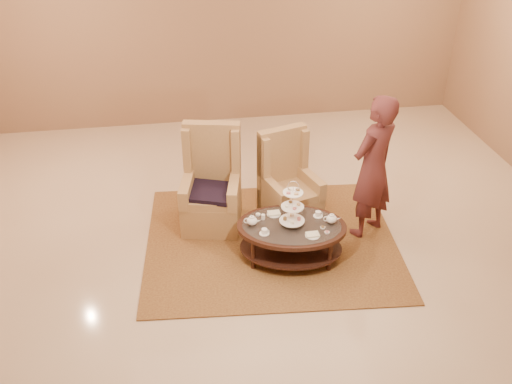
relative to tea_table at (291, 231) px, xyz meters
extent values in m
plane|color=beige|center=(-0.29, -0.01, -0.38)|extent=(8.00, 8.00, 0.00)
cube|color=white|center=(-0.29, -0.01, -0.38)|extent=(8.00, 8.00, 0.02)
cube|color=#997253|center=(-0.29, 3.99, 1.37)|extent=(8.00, 0.04, 3.50)
cube|color=olive|center=(-0.17, 0.34, -0.37)|extent=(3.18, 2.72, 0.02)
cylinder|color=black|center=(-0.46, -0.14, -0.17)|extent=(0.06, 0.06, 0.41)
cylinder|color=black|center=(0.37, -0.30, -0.17)|extent=(0.06, 0.06, 0.41)
cylinder|color=black|center=(-0.37, 0.30, -0.17)|extent=(0.06, 0.06, 0.41)
cylinder|color=black|center=(0.46, 0.14, -0.17)|extent=(0.06, 0.06, 0.41)
cylinder|color=silver|center=(0.00, 0.00, 0.34)|extent=(0.01, 0.01, 0.51)
torus|color=silver|center=(0.00, 0.00, 0.59)|extent=(0.13, 0.03, 0.13)
cylinder|color=white|center=(0.00, 0.00, 0.15)|extent=(0.33, 0.33, 0.01)
cylinder|color=white|center=(0.00, 0.00, 0.33)|extent=(0.30, 0.30, 0.01)
cylinder|color=white|center=(0.00, 0.00, 0.51)|extent=(0.26, 0.26, 0.01)
cylinder|color=#B15D5A|center=(0.08, -0.02, 0.17)|extent=(0.05, 0.05, 0.03)
cylinder|color=tan|center=(0.02, 0.08, 0.17)|extent=(0.05, 0.05, 0.03)
cylinder|color=brown|center=(-0.08, 0.01, 0.17)|extent=(0.05, 0.05, 0.03)
cylinder|color=#F2E9CD|center=(-0.02, -0.08, 0.17)|extent=(0.05, 0.05, 0.03)
ellipsoid|color=tan|center=(0.07, 0.01, 0.35)|extent=(0.05, 0.05, 0.03)
ellipsoid|color=brown|center=(-0.01, 0.07, 0.35)|extent=(0.05, 0.05, 0.03)
ellipsoid|color=#F2E9CD|center=(-0.07, -0.01, 0.35)|extent=(0.05, 0.05, 0.03)
ellipsoid|color=#B15D5A|center=(0.01, -0.07, 0.35)|extent=(0.05, 0.05, 0.03)
cube|color=brown|center=(0.06, 0.02, 0.53)|extent=(0.05, 0.04, 0.02)
cube|color=#F2E9CD|center=(-0.02, 0.06, 0.53)|extent=(0.05, 0.04, 0.02)
cube|color=#B15D5A|center=(-0.06, -0.02, 0.53)|extent=(0.05, 0.04, 0.02)
cube|color=tan|center=(0.02, -0.06, 0.53)|extent=(0.05, 0.04, 0.02)
ellipsoid|color=white|center=(-0.44, 0.07, 0.14)|extent=(0.14, 0.14, 0.10)
cylinder|color=white|center=(-0.44, 0.07, 0.19)|extent=(0.07, 0.07, 0.01)
sphere|color=white|center=(-0.44, 0.07, 0.21)|extent=(0.02, 0.02, 0.02)
cone|color=white|center=(-0.37, 0.05, 0.15)|extent=(0.08, 0.04, 0.05)
torus|color=white|center=(-0.50, 0.08, 0.14)|extent=(0.07, 0.03, 0.07)
ellipsoid|color=white|center=(0.45, -0.04, 0.14)|extent=(0.14, 0.14, 0.10)
cylinder|color=white|center=(0.45, -0.04, 0.19)|extent=(0.07, 0.07, 0.01)
sphere|color=white|center=(0.45, -0.04, 0.21)|extent=(0.02, 0.02, 0.02)
cone|color=white|center=(0.52, -0.05, 0.15)|extent=(0.08, 0.04, 0.05)
torus|color=white|center=(0.39, -0.03, 0.14)|extent=(0.07, 0.03, 0.07)
cylinder|color=white|center=(-0.33, -0.12, 0.09)|extent=(0.13, 0.13, 0.01)
cylinder|color=white|center=(-0.33, -0.12, 0.12)|extent=(0.08, 0.08, 0.06)
torus|color=white|center=(-0.30, -0.13, 0.12)|extent=(0.04, 0.02, 0.04)
cylinder|color=white|center=(0.33, 0.12, 0.09)|extent=(0.13, 0.13, 0.01)
cylinder|color=white|center=(0.33, 0.12, 0.12)|extent=(0.08, 0.08, 0.06)
torus|color=white|center=(0.37, 0.11, 0.12)|extent=(0.04, 0.02, 0.04)
cylinder|color=white|center=(-0.16, 0.24, 0.09)|extent=(0.19, 0.19, 0.01)
cube|color=beige|center=(-0.16, 0.24, 0.10)|extent=(0.14, 0.10, 0.02)
cylinder|color=white|center=(0.18, -0.24, 0.09)|extent=(0.19, 0.19, 0.01)
cube|color=beige|center=(0.18, -0.24, 0.10)|extent=(0.14, 0.10, 0.02)
cylinder|color=white|center=(-0.30, 0.16, 0.12)|extent=(0.05, 0.05, 0.06)
cylinder|color=white|center=(0.35, -0.21, 0.09)|extent=(0.07, 0.07, 0.01)
cylinder|color=#B15D5A|center=(0.35, -0.21, 0.10)|extent=(0.05, 0.05, 0.01)
cylinder|color=white|center=(0.33, -0.12, 0.09)|extent=(0.07, 0.07, 0.01)
cylinder|color=brown|center=(0.33, -0.12, 0.10)|extent=(0.05, 0.05, 0.01)
cylinder|color=white|center=(-0.34, 0.25, 0.09)|extent=(0.07, 0.07, 0.01)
cylinder|color=#F2E9CD|center=(-0.34, 0.25, 0.10)|extent=(0.05, 0.05, 0.01)
cube|color=tan|center=(-0.83, 0.81, -0.17)|extent=(0.82, 0.82, 0.41)
cube|color=tan|center=(-0.84, 0.76, 0.09)|extent=(0.69, 0.69, 0.10)
cube|color=tan|center=(-0.78, 1.09, 0.26)|extent=(0.70, 0.28, 1.28)
cube|color=tan|center=(-1.07, 1.11, 0.56)|extent=(0.14, 0.23, 0.59)
cube|color=tan|center=(-0.49, 0.99, 0.56)|extent=(0.14, 0.23, 0.59)
cube|color=tan|center=(-1.12, 0.82, 0.17)|extent=(0.24, 0.63, 0.26)
cube|color=tan|center=(-0.56, 0.70, 0.17)|extent=(0.24, 0.63, 0.26)
cube|color=black|center=(-0.85, 0.73, 0.16)|extent=(0.68, 0.65, 0.06)
cube|color=tan|center=(0.16, 0.78, -0.19)|extent=(0.79, 0.79, 0.38)
cube|color=tan|center=(0.17, 0.73, 0.05)|extent=(0.67, 0.67, 0.09)
cube|color=tan|center=(0.08, 1.03, 0.21)|extent=(0.64, 0.31, 1.17)
cube|color=tan|center=(-0.17, 0.91, 0.48)|extent=(0.15, 0.22, 0.54)
cube|color=tan|center=(0.35, 1.07, 0.48)|extent=(0.15, 0.22, 0.54)
cube|color=tan|center=(-0.08, 0.66, 0.12)|extent=(0.27, 0.57, 0.23)
cube|color=tan|center=(0.42, 0.81, 0.12)|extent=(0.27, 0.57, 0.23)
imported|color=#572525|center=(1.03, 0.37, 0.52)|extent=(0.78, 0.72, 1.80)
camera|label=1|loc=(-1.22, -5.13, 3.75)|focal=40.00mm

